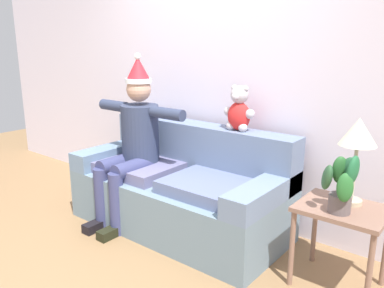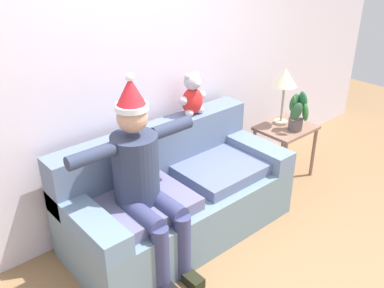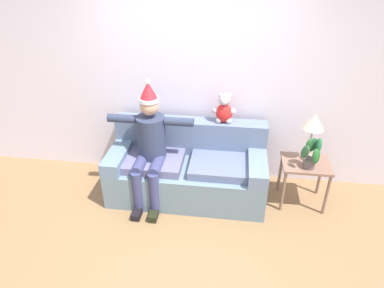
{
  "view_description": "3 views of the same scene",
  "coord_description": "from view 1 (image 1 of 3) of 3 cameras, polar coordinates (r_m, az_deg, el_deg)",
  "views": [
    {
      "loc": [
        2.14,
        -1.48,
        1.63
      ],
      "look_at": [
        0.31,
        0.8,
        0.86
      ],
      "focal_mm": 36.81,
      "sensor_mm": 36.0,
      "label": 1
    },
    {
      "loc": [
        -1.88,
        -1.33,
        2.36
      ],
      "look_at": [
        0.09,
        0.93,
        0.85
      ],
      "focal_mm": 39.89,
      "sensor_mm": 36.0,
      "label": 2
    },
    {
      "loc": [
        0.53,
        -2.52,
        2.76
      ],
      "look_at": [
        0.08,
        0.81,
        0.83
      ],
      "focal_mm": 31.86,
      "sensor_mm": 36.0,
      "label": 3
    }
  ],
  "objects": [
    {
      "name": "ground_plane",
      "position": [
        3.07,
        -14.75,
        -17.93
      ],
      "size": [
        10.0,
        10.0,
        0.0
      ],
      "primitive_type": "plane",
      "color": "olive"
    },
    {
      "name": "person_seated",
      "position": [
        3.58,
        -8.59,
        0.74
      ],
      "size": [
        1.02,
        0.77,
        1.53
      ],
      "color": "#2F3852",
      "rests_on": "ground_plane"
    },
    {
      "name": "teddy_bear",
      "position": [
        3.31,
        6.81,
        4.88
      ],
      "size": [
        0.29,
        0.17,
        0.38
      ],
      "color": "red",
      "rests_on": "couch"
    },
    {
      "name": "side_table",
      "position": [
        2.82,
        20.87,
        -10.26
      ],
      "size": [
        0.56,
        0.45,
        0.58
      ],
      "color": "#856250",
      "rests_on": "ground_plane"
    },
    {
      "name": "potted_plant",
      "position": [
        2.62,
        20.85,
        -5.4
      ],
      "size": [
        0.25,
        0.22,
        0.4
      ],
      "color": "#5F5353",
      "rests_on": "side_table"
    },
    {
      "name": "table_lamp",
      "position": [
        2.73,
        22.93,
        1.04
      ],
      "size": [
        0.24,
        0.24,
        0.58
      ],
      "color": "#BEAF8D",
      "rests_on": "side_table"
    },
    {
      "name": "couch",
      "position": [
        3.54,
        -1.55,
        -6.53
      ],
      "size": [
        1.92,
        0.88,
        0.9
      ],
      "color": "slate",
      "rests_on": "ground_plane"
    },
    {
      "name": "back_wall",
      "position": [
        3.72,
        3.57,
        10.34
      ],
      "size": [
        7.0,
        0.1,
        2.7
      ],
      "primitive_type": "cube",
      "color": "silver",
      "rests_on": "ground_plane"
    }
  ]
}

